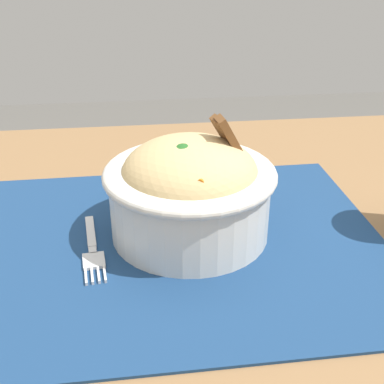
{
  "coord_description": "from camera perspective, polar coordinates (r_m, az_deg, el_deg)",
  "views": [
    {
      "loc": [
        0.0,
        0.44,
        1.06
      ],
      "look_at": [
        -0.05,
        -0.03,
        0.81
      ],
      "focal_mm": 47.0,
      "sensor_mm": 36.0,
      "label": 1
    }
  ],
  "objects": [
    {
      "name": "table",
      "position": [
        0.59,
        -5.03,
        -14.15
      ],
      "size": [
        1.01,
        0.78,
        0.76
      ],
      "color": "olive",
      "rests_on": "ground_plane"
    },
    {
      "name": "placemat",
      "position": [
        0.54,
        -1.97,
        -5.84
      ],
      "size": [
        0.46,
        0.36,
        0.0
      ],
      "primitive_type": "cube",
      "rotation": [
        0.0,
        0.0,
        0.01
      ],
      "color": "navy",
      "rests_on": "table"
    },
    {
      "name": "bowl",
      "position": [
        0.53,
        0.02,
        0.46
      ],
      "size": [
        0.18,
        0.18,
        0.13
      ],
      "color": "silver",
      "rests_on": "placemat"
    },
    {
      "name": "fork",
      "position": [
        0.54,
        -10.96,
        -6.49
      ],
      "size": [
        0.03,
        0.13,
        0.0
      ],
      "color": "silver",
      "rests_on": "placemat"
    }
  ]
}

